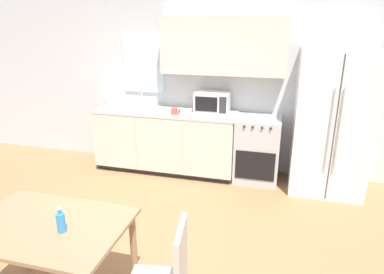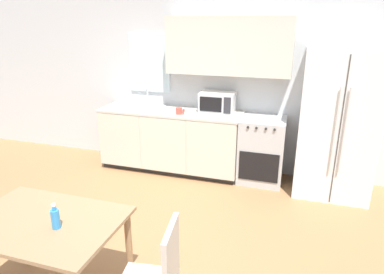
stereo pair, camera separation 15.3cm
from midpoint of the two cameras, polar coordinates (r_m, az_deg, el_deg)
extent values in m
plane|color=#9E7047|center=(3.64, -9.53, -18.30)|extent=(12.00, 12.00, 0.00)
cube|color=silver|center=(5.14, 0.22, 9.62)|extent=(12.00, 0.06, 2.70)
cube|color=silver|center=(5.35, -8.94, 11.98)|extent=(0.65, 0.04, 0.86)
cube|color=beige|center=(4.81, 4.29, 14.94)|extent=(1.71, 0.32, 0.77)
cube|color=#333333|center=(5.34, -4.93, -4.78)|extent=(2.08, 0.57, 0.08)
cube|color=beige|center=(5.15, -5.18, -0.34)|extent=(2.08, 0.63, 0.82)
cube|color=beige|center=(5.15, -13.69, -0.82)|extent=(0.67, 0.01, 0.80)
cube|color=beige|center=(4.87, -6.47, -1.55)|extent=(0.67, 0.01, 0.80)
cube|color=beige|center=(4.67, 1.50, -2.33)|extent=(0.67, 0.01, 0.80)
cube|color=beige|center=(5.03, -5.33, 4.22)|extent=(2.11, 0.66, 0.03)
cube|color=#B7BABC|center=(4.91, 9.96, -1.95)|extent=(0.60, 0.59, 0.91)
cube|color=black|center=(4.68, 9.52, -4.78)|extent=(0.52, 0.01, 0.40)
cylinder|color=#262626|center=(4.50, 7.74, 1.73)|extent=(0.03, 0.02, 0.03)
cylinder|color=#262626|center=(4.49, 9.12, 1.61)|extent=(0.03, 0.02, 0.03)
cylinder|color=#262626|center=(4.48, 10.65, 1.49)|extent=(0.03, 0.02, 0.03)
cylinder|color=#262626|center=(4.48, 12.04, 1.37)|extent=(0.03, 0.02, 0.03)
cube|color=white|center=(4.72, 21.31, 2.22)|extent=(0.91, 0.73, 1.86)
cube|color=#3F3F3F|center=(4.37, 21.76, 0.88)|extent=(0.01, 0.01, 1.80)
cylinder|color=silver|center=(4.32, 21.20, 1.30)|extent=(0.02, 0.02, 1.02)
cylinder|color=silver|center=(4.34, 22.50, 1.19)|extent=(0.02, 0.02, 1.02)
cube|color=#B7BABC|center=(5.19, -9.93, 4.76)|extent=(0.57, 0.43, 0.02)
cylinder|color=silver|center=(5.31, -9.23, 6.66)|extent=(0.02, 0.02, 0.26)
cylinder|color=silver|center=(5.22, -9.61, 7.77)|extent=(0.02, 0.14, 0.02)
cube|color=silver|center=(4.92, 2.56, 5.86)|extent=(0.49, 0.31, 0.28)
cube|color=black|center=(4.78, 1.45, 5.48)|extent=(0.31, 0.01, 0.21)
cube|color=#2D2D33|center=(4.73, 4.23, 5.30)|extent=(0.10, 0.01, 0.23)
cylinder|color=#BF4C3F|center=(4.80, -3.87, 4.32)|extent=(0.09, 0.09, 0.09)
torus|color=#BF4C3F|center=(4.78, -3.09, 4.33)|extent=(0.02, 0.07, 0.07)
cube|color=#997551|center=(2.84, -24.51, -13.39)|extent=(1.16, 0.80, 0.03)
cylinder|color=#997551|center=(3.56, -26.91, -14.11)|extent=(0.06, 0.06, 0.73)
cylinder|color=#997551|center=(3.03, -11.15, -18.34)|extent=(0.06, 0.06, 0.73)
cube|color=beige|center=(2.40, -3.78, -19.66)|extent=(0.09, 0.37, 0.48)
cylinder|color=#338CD8|center=(2.67, -22.57, -13.05)|extent=(0.06, 0.06, 0.15)
cylinder|color=#338CD8|center=(2.63, -22.82, -11.39)|extent=(0.03, 0.03, 0.03)
cylinder|color=white|center=(2.62, -22.89, -10.91)|extent=(0.03, 0.03, 0.02)
camera|label=1|loc=(0.08, -91.25, -0.43)|focal=32.00mm
camera|label=2|loc=(0.08, 88.75, 0.43)|focal=32.00mm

